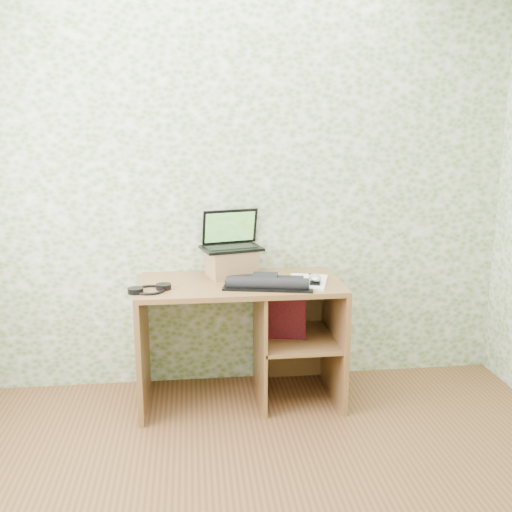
{
  "coord_description": "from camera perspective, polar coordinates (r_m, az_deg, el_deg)",
  "views": [
    {
      "loc": [
        -0.28,
        -1.81,
        1.65
      ],
      "look_at": [
        0.09,
        1.39,
        0.92
      ],
      "focal_mm": 40.0,
      "sensor_mm": 36.0,
      "label": 1
    }
  ],
  "objects": [
    {
      "name": "wall_back",
      "position": [
        3.59,
        -2.1,
        7.21
      ],
      "size": [
        3.5,
        0.0,
        3.5
      ],
      "primitive_type": "plane",
      "rotation": [
        1.57,
        0.0,
        0.0
      ],
      "color": "silver",
      "rests_on": "ground"
    },
    {
      "name": "notepad",
      "position": [
        3.37,
        5.11,
        -2.6
      ],
      "size": [
        0.31,
        0.37,
        0.01
      ],
      "primitive_type": "cube",
      "rotation": [
        0.0,
        0.0,
        -0.3
      ],
      "color": "white",
      "rests_on": "desk"
    },
    {
      "name": "headphones",
      "position": [
        3.25,
        -10.58,
        -3.29
      ],
      "size": [
        0.24,
        0.23,
        0.03
      ],
      "rotation": [
        0.0,
        0.0,
        0.4
      ],
      "color": "black",
      "rests_on": "desk"
    },
    {
      "name": "red_box",
      "position": [
        3.48,
        3.04,
        -5.91
      ],
      "size": [
        0.25,
        0.13,
        0.29
      ],
      "primitive_type": "cube",
      "rotation": [
        0.0,
        0.0,
        -0.22
      ],
      "color": "maroon",
      "rests_on": "desk"
    },
    {
      "name": "mouse",
      "position": [
        3.32,
        5.94,
        -2.38
      ],
      "size": [
        0.1,
        0.13,
        0.04
      ],
      "primitive_type": "ellipsoid",
      "rotation": [
        0.0,
        0.0,
        -0.24
      ],
      "color": "silver",
      "rests_on": "notepad"
    },
    {
      "name": "laptop",
      "position": [
        3.51,
        -2.54,
        1.67
      ],
      "size": [
        0.4,
        0.33,
        0.24
      ],
      "rotation": [
        0.0,
        0.0,
        0.25
      ],
      "color": "black",
      "rests_on": "riser"
    },
    {
      "name": "pen",
      "position": [
        3.45,
        5.79,
        -2.06
      ],
      "size": [
        0.03,
        0.15,
        0.01
      ],
      "primitive_type": "cylinder",
      "rotation": [
        1.57,
        0.0,
        0.15
      ],
      "color": "black",
      "rests_on": "notepad"
    },
    {
      "name": "desk",
      "position": [
        3.5,
        -0.34,
        -6.69
      ],
      "size": [
        1.2,
        0.6,
        0.75
      ],
      "color": "brown",
      "rests_on": "floor"
    },
    {
      "name": "riser",
      "position": [
        3.5,
        -2.47,
        -0.69
      ],
      "size": [
        0.33,
        0.29,
        0.17
      ],
      "primitive_type": "cube",
      "rotation": [
        0.0,
        0.0,
        0.25
      ],
      "color": "olive",
      "rests_on": "desk"
    },
    {
      "name": "keyboard",
      "position": [
        3.28,
        1.03,
        -2.65
      ],
      "size": [
        0.52,
        0.35,
        0.07
      ],
      "rotation": [
        0.0,
        0.0,
        -0.21
      ],
      "color": "black",
      "rests_on": "desk"
    }
  ]
}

